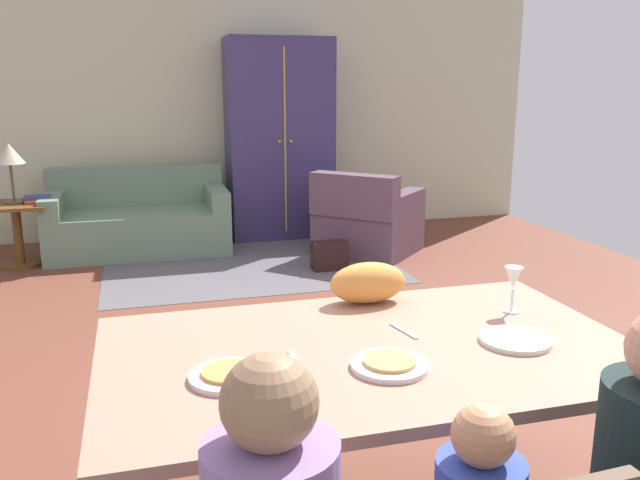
# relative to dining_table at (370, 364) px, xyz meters

# --- Properties ---
(ground_plane) EXTENTS (7.11, 6.64, 0.02)m
(ground_plane) POSITION_rel_dining_table_xyz_m (0.26, 1.97, -0.71)
(ground_plane) COLOR brown
(back_wall) EXTENTS (7.11, 0.10, 2.70)m
(back_wall) POSITION_rel_dining_table_xyz_m (0.26, 5.34, 0.65)
(back_wall) COLOR beige
(back_wall) RESTS_ON ground_plane
(dining_table) EXTENTS (1.83, 1.09, 0.76)m
(dining_table) POSITION_rel_dining_table_xyz_m (0.00, 0.00, 0.00)
(dining_table) COLOR #A57862
(dining_table) RESTS_ON ground_plane
(plate_near_man) EXTENTS (0.25, 0.25, 0.02)m
(plate_near_man) POSITION_rel_dining_table_xyz_m (-0.50, -0.12, 0.07)
(plate_near_man) COLOR white
(plate_near_man) RESTS_ON dining_table
(pizza_near_man) EXTENTS (0.17, 0.17, 0.01)m
(pizza_near_man) POSITION_rel_dining_table_xyz_m (-0.50, -0.12, 0.09)
(pizza_near_man) COLOR gold
(pizza_near_man) RESTS_ON plate_near_man
(plate_near_child) EXTENTS (0.25, 0.25, 0.02)m
(plate_near_child) POSITION_rel_dining_table_xyz_m (0.00, -0.18, 0.07)
(plate_near_child) COLOR white
(plate_near_child) RESTS_ON dining_table
(pizza_near_child) EXTENTS (0.17, 0.17, 0.01)m
(pizza_near_child) POSITION_rel_dining_table_xyz_m (0.00, -0.18, 0.09)
(pizza_near_child) COLOR #D99E51
(pizza_near_child) RESTS_ON plate_near_child
(plate_near_woman) EXTENTS (0.25, 0.25, 0.02)m
(plate_near_woman) POSITION_rel_dining_table_xyz_m (0.50, -0.10, 0.07)
(plate_near_woman) COLOR silver
(plate_near_woman) RESTS_ON dining_table
(wine_glass) EXTENTS (0.07, 0.07, 0.19)m
(wine_glass) POSITION_rel_dining_table_xyz_m (0.66, 0.18, 0.20)
(wine_glass) COLOR silver
(wine_glass) RESTS_ON dining_table
(fork) EXTENTS (0.02, 0.15, 0.01)m
(fork) POSITION_rel_dining_table_xyz_m (-0.27, -0.05, 0.07)
(fork) COLOR silver
(fork) RESTS_ON dining_table
(knife) EXTENTS (0.05, 0.17, 0.01)m
(knife) POSITION_rel_dining_table_xyz_m (0.16, 0.10, 0.07)
(knife) COLOR silver
(knife) RESTS_ON dining_table
(cat) EXTENTS (0.32, 0.16, 0.17)m
(cat) POSITION_rel_dining_table_xyz_m (0.15, 0.45, 0.15)
(cat) COLOR #E08E3E
(cat) RESTS_ON dining_table
(area_rug) EXTENTS (2.60, 1.80, 0.01)m
(area_rug) POSITION_rel_dining_table_xyz_m (0.22, 3.77, -0.69)
(area_rug) COLOR #575258
(area_rug) RESTS_ON ground_plane
(couch) EXTENTS (1.72, 0.86, 0.82)m
(couch) POSITION_rel_dining_table_xyz_m (-0.75, 4.63, -0.39)
(couch) COLOR slate
(couch) RESTS_ON ground_plane
(armchair) EXTENTS (1.21, 1.21, 0.82)m
(armchair) POSITION_rel_dining_table_xyz_m (1.40, 3.94, -0.38)
(armchair) COLOR #573E4D
(armchair) RESTS_ON ground_plane
(armoire) EXTENTS (1.10, 0.59, 2.10)m
(armoire) POSITION_rel_dining_table_xyz_m (0.75, 4.95, 0.35)
(armoire) COLOR #372E5D
(armoire) RESTS_ON ground_plane
(side_table) EXTENTS (0.56, 0.56, 0.58)m
(side_table) POSITION_rel_dining_table_xyz_m (-1.82, 4.37, -0.32)
(side_table) COLOR brown
(side_table) RESTS_ON ground_plane
(table_lamp) EXTENTS (0.26, 0.26, 0.54)m
(table_lamp) POSITION_rel_dining_table_xyz_m (-1.82, 4.37, 0.31)
(table_lamp) COLOR brown
(table_lamp) RESTS_ON side_table
(book_lower) EXTENTS (0.22, 0.16, 0.03)m
(book_lower) POSITION_rel_dining_table_xyz_m (-1.61, 4.34, -0.10)
(book_lower) COLOR #9A3522
(book_lower) RESTS_ON side_table
(book_upper) EXTENTS (0.22, 0.16, 0.03)m
(book_upper) POSITION_rel_dining_table_xyz_m (-1.63, 4.42, -0.07)
(book_upper) COLOR #35437D
(book_upper) RESTS_ON book_lower
(handbag) EXTENTS (0.32, 0.16, 0.26)m
(handbag) POSITION_rel_dining_table_xyz_m (0.88, 3.47, -0.57)
(handbag) COLOR black
(handbag) RESTS_ON ground_plane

